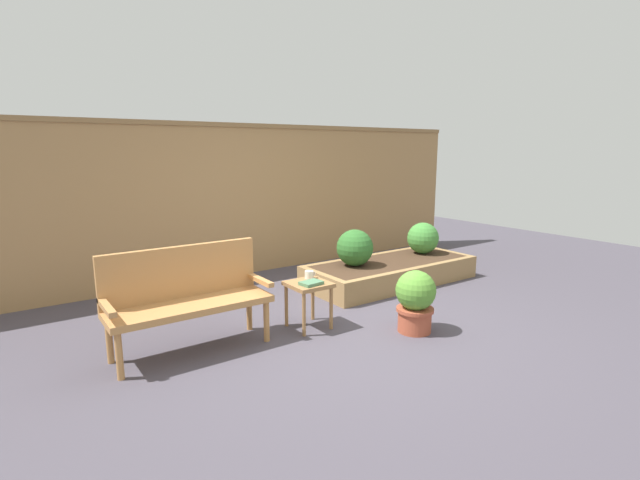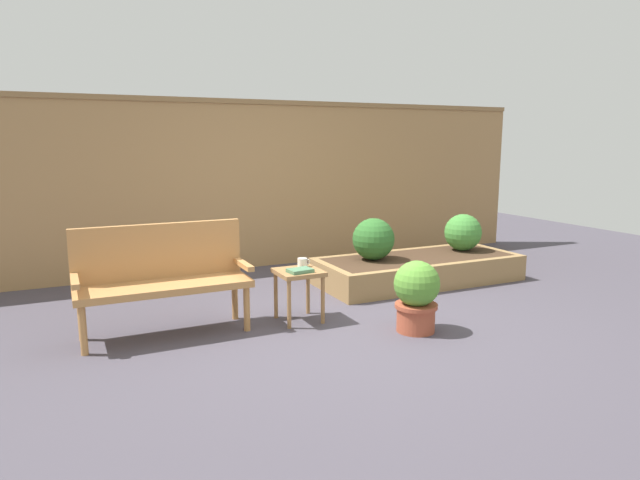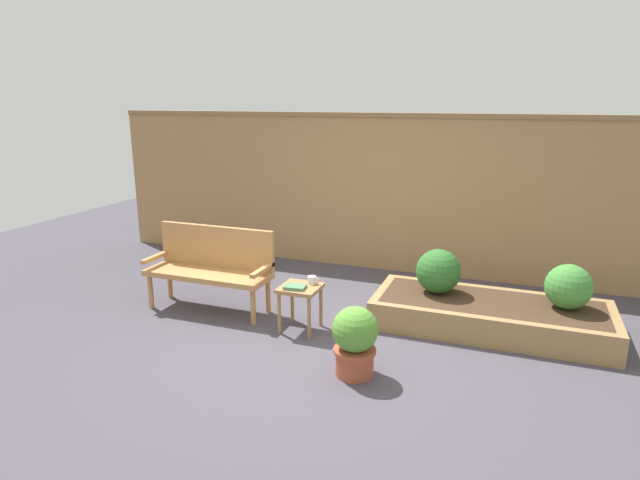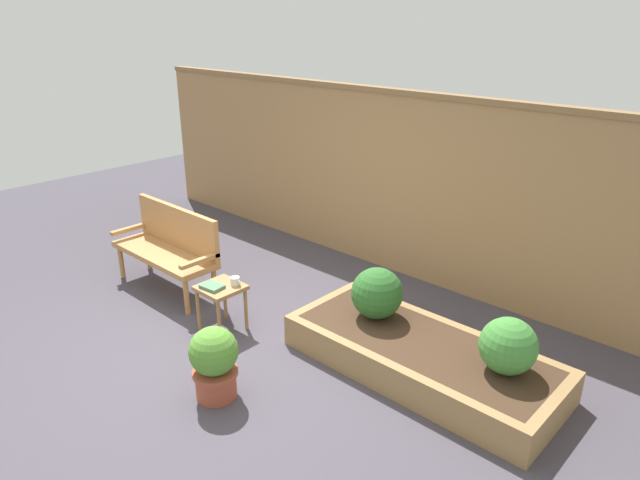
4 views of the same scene
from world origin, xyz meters
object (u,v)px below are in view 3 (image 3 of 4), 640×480
object	(u,v)px
cup_on_table	(312,280)
shrub_far_corner	(568,287)
shrub_near_bench	(438,271)
garden_bench	(212,262)
side_table	(300,294)
book_on_table	(295,287)
potted_boxwood	(355,339)

from	to	relation	value
cup_on_table	shrub_far_corner	world-z (taller)	shrub_far_corner
shrub_near_bench	shrub_far_corner	world-z (taller)	shrub_near_bench
garden_bench	side_table	size ratio (longest dim) A/B	3.00
garden_bench	book_on_table	distance (m)	1.20
cup_on_table	shrub_far_corner	distance (m)	2.57
garden_bench	cup_on_table	world-z (taller)	garden_bench
garden_bench	cup_on_table	size ratio (longest dim) A/B	11.49
garden_bench	shrub_far_corner	size ratio (longest dim) A/B	3.17
potted_boxwood	shrub_far_corner	xyz separation A→B (m)	(1.75, 1.52, 0.19)
side_table	cup_on_table	world-z (taller)	cup_on_table
book_on_table	side_table	bearing A→B (deg)	67.90
cup_on_table	potted_boxwood	world-z (taller)	potted_boxwood
book_on_table	cup_on_table	bearing A→B (deg)	53.70
side_table	shrub_far_corner	world-z (taller)	shrub_far_corner
cup_on_table	potted_boxwood	xyz separation A→B (m)	(0.72, -0.82, -0.18)
garden_bench	potted_boxwood	bearing A→B (deg)	-24.85
potted_boxwood	side_table	bearing A→B (deg)	139.00
book_on_table	potted_boxwood	distance (m)	1.05
garden_bench	side_table	xyz separation A→B (m)	(1.18, -0.22, -0.15)
cup_on_table	garden_bench	bearing A→B (deg)	175.30
potted_boxwood	shrub_far_corner	world-z (taller)	shrub_far_corner
shrub_far_corner	book_on_table	bearing A→B (deg)	-160.86
book_on_table	potted_boxwood	xyz separation A→B (m)	(0.83, -0.62, -0.16)
garden_bench	shrub_far_corner	bearing A→B (deg)	9.06
book_on_table	potted_boxwood	bearing A→B (deg)	-43.53
book_on_table	garden_bench	bearing A→B (deg)	158.78
potted_boxwood	shrub_far_corner	size ratio (longest dim) A/B	1.38
side_table	shrub_near_bench	distance (m)	1.52
cup_on_table	book_on_table	distance (m)	0.23
potted_boxwood	garden_bench	bearing A→B (deg)	155.15
book_on_table	shrub_far_corner	size ratio (longest dim) A/B	0.47
garden_bench	shrub_near_bench	size ratio (longest dim) A/B	3.00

